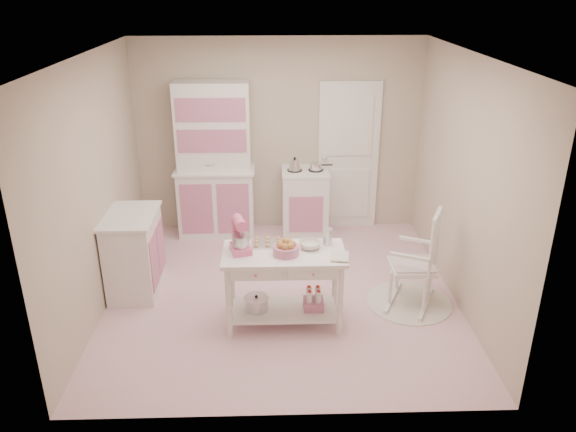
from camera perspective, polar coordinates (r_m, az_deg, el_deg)
The scene contains 14 objects.
room_shell at distance 5.69m, azimuth -0.69°, elevation 6.52°, with size 3.84×3.84×2.62m.
door at distance 7.73m, azimuth 6.15°, elevation 6.01°, with size 0.82×0.05×2.04m, color white.
hutch at distance 7.49m, azimuth -7.50°, elevation 5.55°, with size 1.06×0.50×2.08m, color white.
stove at distance 7.61m, azimuth 1.72°, elevation 1.39°, with size 0.62×0.57×0.92m, color white.
base_cabinet at distance 6.44m, azimuth -15.35°, elevation -3.65°, with size 0.54×0.84×0.92m, color white.
lace_rug at distance 6.32m, azimuth 12.16°, elevation -8.55°, with size 0.92×0.92×0.01m, color white.
rocking_chair at distance 6.06m, azimuth 12.59°, elevation -4.16°, with size 0.48×0.72×1.10m, color white.
work_table at distance 5.67m, azimuth -0.41°, elevation -7.30°, with size 1.20×0.60×0.80m, color white.
stand_mixer at distance 5.43m, azimuth -4.87°, elevation -2.03°, with size 0.20×0.28×0.34m, color pink.
cookie_tray at distance 5.64m, azimuth -2.00°, elevation -2.81°, with size 0.34×0.24×0.02m, color silver.
bread_basket at distance 5.41m, azimuth -0.20°, elevation -3.49°, with size 0.25×0.25×0.09m, color #C67296.
mixing_bowl at distance 5.55m, azimuth 2.24°, elevation -2.96°, with size 0.22×0.22×0.07m, color silver.
metal_pitcher at distance 5.61m, azimuth 4.03°, elevation -2.10°, with size 0.10×0.10×0.17m, color silver.
recipe_book at distance 5.39m, azimuth 4.40°, elevation -4.08°, with size 0.17×0.22×0.02m, color silver.
Camera 1 is at (-0.10, -5.45, 3.26)m, focal length 35.00 mm.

